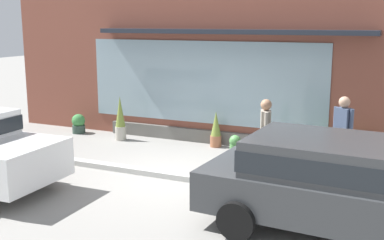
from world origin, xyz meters
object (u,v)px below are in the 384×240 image
object	(u,v)px
potted_plant_low_front	(120,119)
potted_plant_window_left	(216,130)
potted_plant_window_center	(365,148)
parked_car_dark_gray	(335,180)
fire_hydrant	(235,154)
potted_plant_window_right	(79,124)
pedestrian_passerby	(343,130)
potted_plant_trailing_edge	(316,146)
pedestrian_with_handbag	(265,133)

from	to	relation	value
potted_plant_low_front	potted_plant_window_left	bearing A→B (deg)	8.48
potted_plant_window_center	parked_car_dark_gray	bearing A→B (deg)	-91.22
fire_hydrant	potted_plant_window_center	xyz separation A→B (m)	(2.55, 1.92, -0.04)
potted_plant_low_front	potted_plant_window_right	xyz separation A→B (m)	(-1.61, 0.20, -0.31)
parked_car_dark_gray	potted_plant_window_left	distance (m)	5.61
potted_plant_window_left	potted_plant_window_center	world-z (taller)	potted_plant_window_left
parked_car_dark_gray	potted_plant_window_right	bearing A→B (deg)	156.58
potted_plant_low_front	potted_plant_window_right	bearing A→B (deg)	172.78
pedestrian_passerby	potted_plant_trailing_edge	distance (m)	1.27
pedestrian_passerby	potted_plant_low_front	xyz separation A→B (m)	(-6.12, 0.94, -0.45)
pedestrian_with_handbag	potted_plant_window_center	distance (m)	2.83
pedestrian_with_handbag	potted_plant_window_center	world-z (taller)	pedestrian_with_handbag
pedestrian_passerby	parked_car_dark_gray	distance (m)	2.89
pedestrian_with_handbag	potted_plant_trailing_edge	world-z (taller)	pedestrian_with_handbag
pedestrian_with_handbag	pedestrian_passerby	xyz separation A→B (m)	(1.46, 0.74, 0.04)
potted_plant_trailing_edge	potted_plant_window_right	distance (m)	7.05
pedestrian_with_handbag	potted_plant_window_left	world-z (taller)	pedestrian_with_handbag
parked_car_dark_gray	pedestrian_with_handbag	bearing A→B (deg)	132.45
pedestrian_passerby	potted_plant_window_center	xyz separation A→B (m)	(0.37, 1.33, -0.66)
potted_plant_low_front	potted_plant_window_center	world-z (taller)	potted_plant_low_front
pedestrian_passerby	potted_plant_window_right	size ratio (longest dim) A/B	3.06
pedestrian_with_handbag	pedestrian_passerby	distance (m)	1.64
parked_car_dark_gray	potted_plant_window_center	xyz separation A→B (m)	(0.09, 4.20, -0.48)
parked_car_dark_gray	potted_plant_window_right	xyz separation A→B (m)	(-8.01, 4.02, -0.58)
pedestrian_passerby	potted_plant_window_left	distance (m)	3.70
parked_car_dark_gray	potted_plant_window_left	size ratio (longest dim) A/B	4.63
pedestrian_with_handbag	potted_plant_low_front	size ratio (longest dim) A/B	1.39
potted_plant_low_front	pedestrian_passerby	bearing A→B (deg)	-8.77
potted_plant_low_front	potted_plant_window_center	size ratio (longest dim) A/B	1.86
pedestrian_with_handbag	potted_plant_trailing_edge	bearing A→B (deg)	-44.99
potted_plant_trailing_edge	potted_plant_window_right	size ratio (longest dim) A/B	1.38
potted_plant_window_left	potted_plant_low_front	bearing A→B (deg)	-171.52
potted_plant_window_left	potted_plant_window_right	distance (m)	4.34
potted_plant_low_front	parked_car_dark_gray	bearing A→B (deg)	-30.81
pedestrian_with_handbag	potted_plant_window_right	xyz separation A→B (m)	(-6.27, 1.89, -0.72)
potted_plant_window_left	potted_plant_window_center	distance (m)	3.77
pedestrian_passerby	parked_car_dark_gray	bearing A→B (deg)	122.96
fire_hydrant	potted_plant_window_right	xyz separation A→B (m)	(-5.56, 1.74, -0.14)
fire_hydrant	pedestrian_with_handbag	distance (m)	0.94
potted_plant_window_left	parked_car_dark_gray	bearing A→B (deg)	-48.95
parked_car_dark_gray	potted_plant_window_center	size ratio (longest dim) A/B	6.62
pedestrian_passerby	potted_plant_trailing_edge	size ratio (longest dim) A/B	2.21
pedestrian_with_handbag	parked_car_dark_gray	xyz separation A→B (m)	(1.74, -2.13, -0.14)
potted_plant_trailing_edge	potted_plant_window_center	xyz separation A→B (m)	(1.06, 0.46, -0.04)
pedestrian_passerby	potted_plant_low_front	world-z (taller)	pedestrian_passerby
potted_plant_low_front	potted_plant_window_right	world-z (taller)	potted_plant_low_front
potted_plant_window_left	potted_plant_low_front	xyz separation A→B (m)	(-2.72, -0.41, 0.14)
fire_hydrant	potted_plant_trailing_edge	size ratio (longest dim) A/B	1.07
potted_plant_trailing_edge	potted_plant_low_front	size ratio (longest dim) A/B	0.64
fire_hydrant	pedestrian_passerby	distance (m)	2.34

